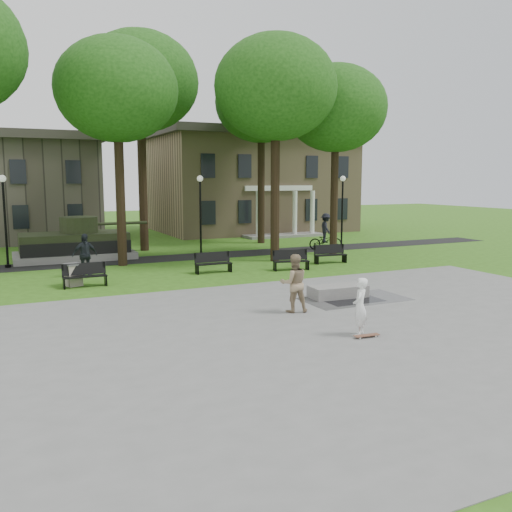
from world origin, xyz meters
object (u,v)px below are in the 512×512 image
at_px(friend_watching, 294,283).
at_px(cyclist, 326,235).
at_px(trash_bin, 73,275).
at_px(skateboarder, 360,307).
at_px(concrete_block, 338,291).
at_px(park_bench_0, 85,275).

xyz_separation_m(friend_watching, cyclist, (9.99, 13.72, -0.06)).
distance_m(friend_watching, cyclist, 16.97).
bearing_deg(trash_bin, friend_watching, -52.22).
relative_size(skateboarder, friend_watching, 0.85).
bearing_deg(skateboarder, concrete_block, -160.25).
bearing_deg(skateboarder, cyclist, -163.03).
bearing_deg(cyclist, park_bench_0, 126.11).
relative_size(friend_watching, park_bench_0, 1.11).
distance_m(skateboarder, friend_watching, 3.29).
distance_m(concrete_block, friend_watching, 3.08).
relative_size(friend_watching, trash_bin, 2.08).
bearing_deg(concrete_block, park_bench_0, 143.34).
xyz_separation_m(skateboarder, trash_bin, (-6.63, 11.35, -0.38)).
bearing_deg(skateboarder, trash_bin, -103.22).
relative_size(skateboarder, park_bench_0, 0.94).
bearing_deg(cyclist, concrete_block, 164.67).
bearing_deg(concrete_block, trash_bin, 142.89).
height_order(skateboarder, cyclist, cyclist).
bearing_deg(skateboarder, friend_watching, -127.11).
relative_size(concrete_block, park_bench_0, 1.22).
bearing_deg(cyclist, trash_bin, 124.32).
bearing_deg(friend_watching, trash_bin, -38.32).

